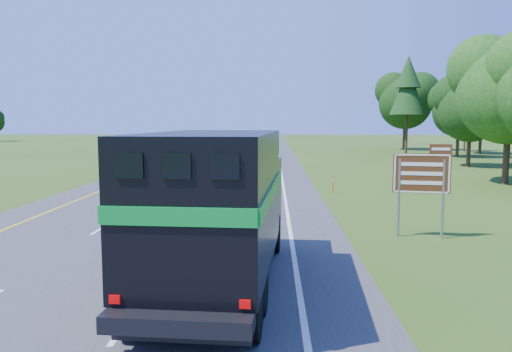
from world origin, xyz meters
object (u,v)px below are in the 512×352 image
(horse_truck, at_px, (218,205))
(white_suv, at_px, (191,156))
(exit_sign, at_px, (423,177))
(far_car, at_px, (236,136))

(horse_truck, height_order, white_suv, horse_truck)
(white_suv, height_order, exit_sign, exit_sign)
(far_car, height_order, exit_sign, exit_sign)
(white_suv, relative_size, far_car, 1.37)
(horse_truck, relative_size, white_suv, 1.49)
(horse_truck, height_order, exit_sign, horse_truck)
(far_car, bearing_deg, white_suv, -93.25)
(white_suv, bearing_deg, horse_truck, -78.09)
(exit_sign, bearing_deg, horse_truck, -129.28)
(white_suv, distance_m, exit_sign, 32.81)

